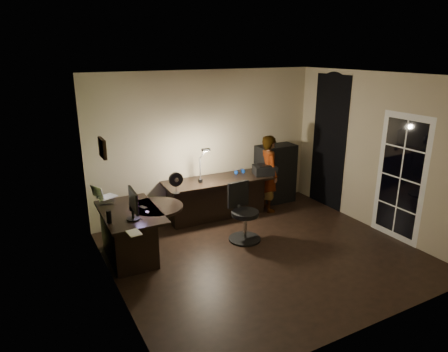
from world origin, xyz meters
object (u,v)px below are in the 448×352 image
desk_right (218,198)px  cabinet (275,174)px  desk_left (132,234)px  office_chair (245,213)px  person (269,173)px  monitor (133,209)px

desk_right → cabinet: bearing=9.6°
desk_left → office_chair: size_ratio=1.38×
person → monitor: bearing=118.2°
desk_right → monitor: size_ratio=4.28×
cabinet → monitor: size_ratio=2.56×
cabinet → desk_left: bearing=-163.5°
desk_left → person: 2.99m
monitor → person: person is taller
office_chair → person: person is taller
cabinet → office_chair: cabinet is taller
desk_right → desk_left: bearing=-155.5°
cabinet → office_chair: bearing=-139.1°
office_chair → person: size_ratio=0.64×
desk_right → office_chair: (-0.04, -1.05, 0.10)m
cabinet → desk_right: bearing=-172.1°
office_chair → person: (1.10, 0.92, 0.27)m
desk_right → office_chair: 1.06m
cabinet → monitor: bearing=-158.5°
office_chair → desk_left: bearing=167.7°
desk_left → desk_right: desk_left is taller
desk_right → cabinet: cabinet is taller
desk_left → office_chair: (1.81, -0.31, 0.10)m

